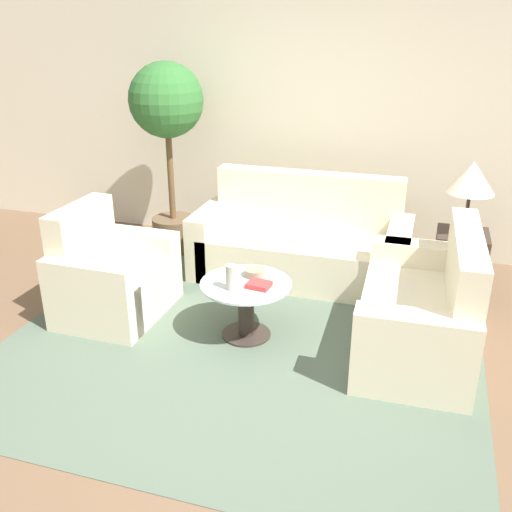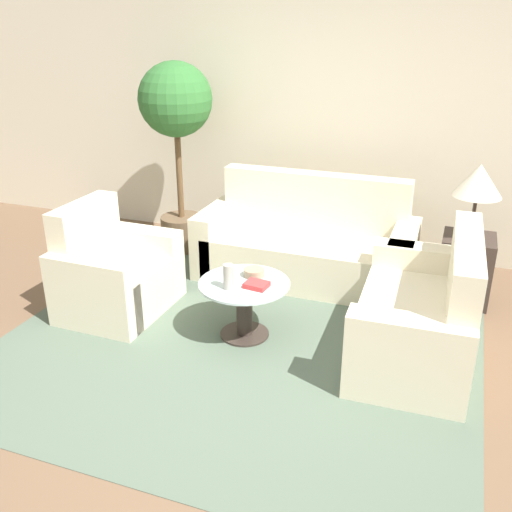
{
  "view_description": "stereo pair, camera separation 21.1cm",
  "coord_description": "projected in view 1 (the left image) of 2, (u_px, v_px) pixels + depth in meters",
  "views": [
    {
      "loc": [
        1.1,
        -2.89,
        2.23
      ],
      "look_at": [
        -0.07,
        0.91,
        0.55
      ],
      "focal_mm": 40.0,
      "sensor_mm": 36.0,
      "label": 1
    },
    {
      "loc": [
        1.3,
        -2.82,
        2.23
      ],
      "look_at": [
        -0.07,
        0.91,
        0.55
      ],
      "focal_mm": 40.0,
      "sensor_mm": 36.0,
      "label": 2
    }
  ],
  "objects": [
    {
      "name": "wall_back",
      "position": [
        317.0,
        119.0,
        5.57
      ],
      "size": [
        10.0,
        0.06,
        2.6
      ],
      "color": "beige",
      "rests_on": "ground_plane"
    },
    {
      "name": "bowl",
      "position": [
        255.0,
        272.0,
        4.23
      ],
      "size": [
        0.15,
        0.15,
        0.06
      ],
      "color": "gray",
      "rests_on": "coffee_table"
    },
    {
      "name": "book_stack",
      "position": [
        259.0,
        285.0,
        4.06
      ],
      "size": [
        0.18,
        0.15,
        0.04
      ],
      "rotation": [
        0.0,
        0.0,
        -0.12
      ],
      "color": "#BC3333",
      "rests_on": "coffee_table"
    },
    {
      "name": "table_lamp",
      "position": [
        472.0,
        179.0,
        4.54
      ],
      "size": [
        0.38,
        0.38,
        0.6
      ],
      "color": "#332823",
      "rests_on": "side_table"
    },
    {
      "name": "loveseat",
      "position": [
        426.0,
        314.0,
        4.02
      ],
      "size": [
        0.79,
        1.43,
        0.9
      ],
      "rotation": [
        0.0,
        0.0,
        -1.54
      ],
      "color": "beige",
      "rests_on": "ground_plane"
    },
    {
      "name": "ground_plane",
      "position": [
        225.0,
        387.0,
        3.71
      ],
      "size": [
        14.0,
        14.0,
        0.0
      ],
      "primitive_type": "plane",
      "color": "brown"
    },
    {
      "name": "coffee_table",
      "position": [
        246.0,
        302.0,
        4.2
      ],
      "size": [
        0.67,
        0.67,
        0.44
      ],
      "color": "#332823",
      "rests_on": "ground_plane"
    },
    {
      "name": "vase",
      "position": [
        231.0,
        277.0,
        4.0
      ],
      "size": [
        0.08,
        0.08,
        0.18
      ],
      "color": "#9E998E",
      "rests_on": "coffee_table"
    },
    {
      "name": "sofa_main",
      "position": [
        302.0,
        245.0,
        5.21
      ],
      "size": [
        1.92,
        0.79,
        0.92
      ],
      "color": "beige",
      "rests_on": "ground_plane"
    },
    {
      "name": "potted_plant",
      "position": [
        168.0,
        123.0,
        5.39
      ],
      "size": [
        0.7,
        0.7,
        1.86
      ],
      "color": "brown",
      "rests_on": "ground_plane"
    },
    {
      "name": "rug",
      "position": [
        246.0,
        335.0,
        4.31
      ],
      "size": [
        3.4,
        3.23,
        0.01
      ],
      "color": "#4C5B4C",
      "rests_on": "ground_plane"
    },
    {
      "name": "side_table",
      "position": [
        459.0,
        264.0,
        4.83
      ],
      "size": [
        0.42,
        0.42,
        0.57
      ],
      "color": "#332823",
      "rests_on": "ground_plane"
    },
    {
      "name": "armchair",
      "position": [
        109.0,
        279.0,
        4.55
      ],
      "size": [
        0.74,
        0.91,
        0.88
      ],
      "rotation": [
        0.0,
        0.0,
        1.56
      ],
      "color": "beige",
      "rests_on": "ground_plane"
    }
  ]
}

